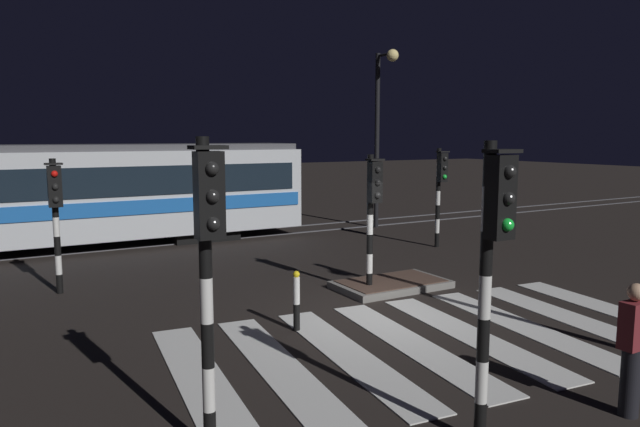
% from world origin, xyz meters
% --- Properties ---
extents(ground_plane, '(120.00, 120.00, 0.00)m').
position_xyz_m(ground_plane, '(0.00, 0.00, 0.00)').
color(ground_plane, black).
extents(rail_near, '(80.00, 0.12, 0.03)m').
position_xyz_m(rail_near, '(0.00, 9.49, 0.01)').
color(rail_near, '#59595E').
rests_on(rail_near, ground).
extents(rail_far, '(80.00, 0.12, 0.03)m').
position_xyz_m(rail_far, '(0.00, 10.92, 0.01)').
color(rail_far, '#59595E').
rests_on(rail_far, ground).
extents(crosswalk_zebra, '(9.54, 5.70, 0.02)m').
position_xyz_m(crosswalk_zebra, '(-0.00, -1.77, 0.01)').
color(crosswalk_zebra, silver).
rests_on(crosswalk_zebra, ground).
extents(traffic_island, '(2.59, 1.49, 0.18)m').
position_xyz_m(traffic_island, '(1.36, 1.49, 0.09)').
color(traffic_island, slate).
rests_on(traffic_island, ground).
extents(traffic_light_corner_far_left, '(0.36, 0.42, 3.02)m').
position_xyz_m(traffic_light_corner_far_left, '(-5.36, 4.75, 1.99)').
color(traffic_light_corner_far_left, black).
rests_on(traffic_light_corner_far_left, ground).
extents(traffic_light_corner_near_left, '(0.36, 0.42, 3.50)m').
position_xyz_m(traffic_light_corner_near_left, '(-4.70, -3.36, 2.31)').
color(traffic_light_corner_near_left, black).
rests_on(traffic_light_corner_near_left, ground).
extents(traffic_light_median_centre, '(0.36, 0.42, 3.11)m').
position_xyz_m(traffic_light_median_centre, '(0.70, 1.34, 2.05)').
color(traffic_light_median_centre, black).
rests_on(traffic_light_median_centre, ground).
extents(traffic_light_corner_far_right, '(0.36, 0.42, 3.14)m').
position_xyz_m(traffic_light_corner_far_right, '(5.71, 4.80, 2.07)').
color(traffic_light_corner_far_right, black).
rests_on(traffic_light_corner_far_right, ground).
extents(traffic_light_kerb_mid_left, '(0.36, 0.42, 3.46)m').
position_xyz_m(traffic_light_kerb_mid_left, '(-1.95, -4.70, 2.28)').
color(traffic_light_kerb_mid_left, black).
rests_on(traffic_light_kerb_mid_left, ground).
extents(street_lamp_trackside_right, '(0.44, 1.21, 6.62)m').
position_xyz_m(street_lamp_trackside_right, '(6.40, 8.94, 4.24)').
color(street_lamp_trackside_right, black).
rests_on(street_lamp_trackside_right, ground).
extents(tram, '(14.87, 2.58, 4.15)m').
position_xyz_m(tram, '(-4.36, 10.20, 1.74)').
color(tram, silver).
rests_on(tram, ground).
extents(pedestrian_waiting_at_kerb, '(0.36, 0.24, 1.71)m').
position_xyz_m(pedestrian_waiting_at_kerb, '(0.17, -5.06, 0.88)').
color(pedestrian_waiting_at_kerb, black).
rests_on(pedestrian_waiting_at_kerb, ground).
extents(bollard_island_edge, '(0.12, 0.12, 1.11)m').
position_xyz_m(bollard_island_edge, '(-1.95, -0.09, 0.56)').
color(bollard_island_edge, black).
rests_on(bollard_island_edge, ground).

